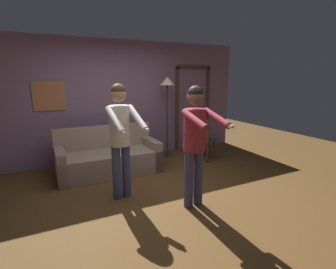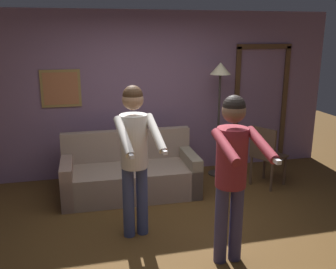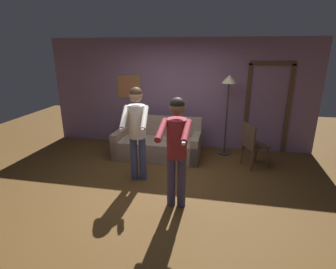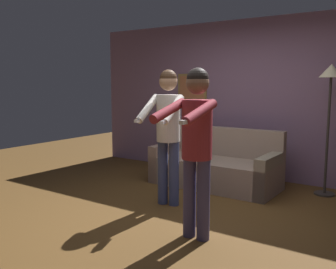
{
  "view_description": "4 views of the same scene",
  "coord_description": "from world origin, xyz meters",
  "px_view_note": "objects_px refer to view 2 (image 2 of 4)",
  "views": [
    {
      "loc": [
        -1.49,
        -3.48,
        1.83
      ],
      "look_at": [
        0.2,
        -0.18,
        1.0
      ],
      "focal_mm": 28.0,
      "sensor_mm": 36.0,
      "label": 1
    },
    {
      "loc": [
        -0.96,
        -3.68,
        2.26
      ],
      "look_at": [
        -0.12,
        -0.2,
        1.28
      ],
      "focal_mm": 40.0,
      "sensor_mm": 36.0,
      "label": 2
    },
    {
      "loc": [
        0.98,
        -4.08,
        2.34
      ],
      "look_at": [
        0.19,
        -0.06,
        1.0
      ],
      "focal_mm": 28.0,
      "sensor_mm": 36.0,
      "label": 3
    },
    {
      "loc": [
        2.22,
        -3.71,
        1.56
      ],
      "look_at": [
        -0.18,
        -0.17,
        0.97
      ],
      "focal_mm": 40.0,
      "sensor_mm": 36.0,
      "label": 4
    }
  ],
  "objects_px": {
    "person_standing_right": "(232,165)",
    "person_standing_left": "(135,148)",
    "dining_chair_distant": "(266,153)",
    "couch": "(130,175)",
    "torchiere_lamp": "(220,83)"
  },
  "relations": [
    {
      "from": "person_standing_left",
      "to": "dining_chair_distant",
      "type": "relative_size",
      "value": 1.86
    },
    {
      "from": "person_standing_left",
      "to": "dining_chair_distant",
      "type": "height_order",
      "value": "person_standing_left"
    },
    {
      "from": "person_standing_right",
      "to": "person_standing_left",
      "type": "bearing_deg",
      "value": 138.8
    },
    {
      "from": "torchiere_lamp",
      "to": "dining_chair_distant",
      "type": "height_order",
      "value": "torchiere_lamp"
    },
    {
      "from": "person_standing_right",
      "to": "dining_chair_distant",
      "type": "relative_size",
      "value": 1.84
    },
    {
      "from": "person_standing_right",
      "to": "dining_chair_distant",
      "type": "xyz_separation_m",
      "value": [
        1.28,
        1.69,
        -0.51
      ]
    },
    {
      "from": "couch",
      "to": "person_standing_left",
      "type": "height_order",
      "value": "person_standing_left"
    },
    {
      "from": "person_standing_right",
      "to": "dining_chair_distant",
      "type": "bearing_deg",
      "value": 52.93
    },
    {
      "from": "couch",
      "to": "dining_chair_distant",
      "type": "distance_m",
      "value": 2.04
    },
    {
      "from": "person_standing_left",
      "to": "dining_chair_distant",
      "type": "bearing_deg",
      "value": 24.65
    },
    {
      "from": "person_standing_left",
      "to": "dining_chair_distant",
      "type": "distance_m",
      "value": 2.38
    },
    {
      "from": "dining_chair_distant",
      "to": "torchiere_lamp",
      "type": "bearing_deg",
      "value": 129.12
    },
    {
      "from": "person_standing_right",
      "to": "dining_chair_distant",
      "type": "height_order",
      "value": "person_standing_right"
    },
    {
      "from": "couch",
      "to": "torchiere_lamp",
      "type": "height_order",
      "value": "torchiere_lamp"
    },
    {
      "from": "couch",
      "to": "dining_chair_distant",
      "type": "bearing_deg",
      "value": -5.84
    }
  ]
}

